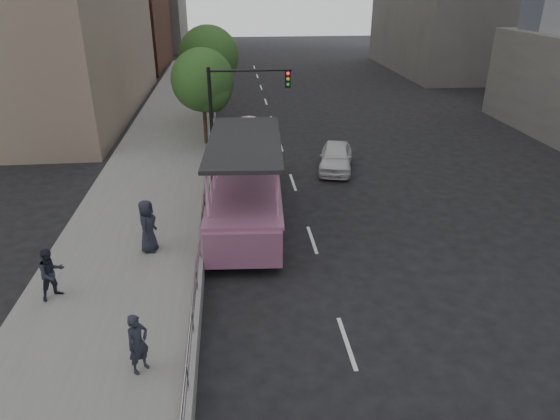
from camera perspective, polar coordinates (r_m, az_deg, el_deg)
The scene contains 13 objects.
ground at distance 15.64m, azimuth 2.37°, elevation -10.49°, with size 160.00×160.00×0.00m, color black.
sidewalk at distance 24.62m, azimuth -14.32°, elevation 2.83°, with size 5.50×80.00×0.30m, color gray.
kerb_wall at distance 16.99m, azimuth -9.08°, elevation -5.77°, with size 0.24×30.00×0.36m, color #989893.
guardrail at distance 16.67m, azimuth -9.23°, elevation -3.81°, with size 0.07×22.00×0.71m.
duck_boat at distance 21.12m, azimuth -3.80°, elevation 3.31°, with size 3.26×10.86×3.56m.
car at distance 26.20m, azimuth 6.41°, elevation 6.05°, with size 1.62×4.02×1.37m, color white.
pedestrian_near at distance 12.84m, azimuth -15.92°, elevation -14.47°, with size 0.59×0.39×1.61m, color #212531.
pedestrian_mid at distance 16.39m, azimuth -24.66°, elevation -6.61°, with size 0.79×0.62×1.63m, color #212531.
pedestrian_far at distance 17.96m, azimuth -14.90°, elevation -1.77°, with size 0.93×0.61×1.91m, color #212531.
parking_sign at distance 23.47m, azimuth -8.15°, elevation 6.31°, with size 0.08×0.61×2.68m.
traffic_signal at distance 25.73m, azimuth -5.26°, elevation 12.27°, with size 4.20×0.32×5.20m.
street_tree_near at distance 29.07m, azimuth -8.65°, elevation 14.18°, with size 3.52×3.52×5.72m.
street_tree_far at distance 34.90m, azimuth -7.97°, elevation 16.77°, with size 3.97×3.97×6.45m.
Camera 1 is at (-1.91, -12.64, 9.03)m, focal length 32.00 mm.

